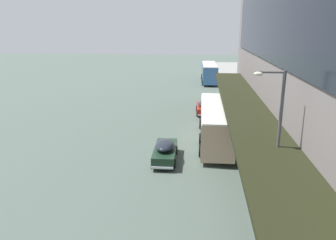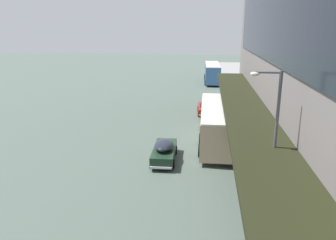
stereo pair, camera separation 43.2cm
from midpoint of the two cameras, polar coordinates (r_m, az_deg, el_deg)
The scene contains 6 objects.
transit_bus_kerbside_front at distance 28.68m, azimuth 8.68°, elevation -0.29°, with size 2.78×11.48×3.25m.
transit_bus_kerbside_rear at distance 61.40m, azimuth 7.91°, elevation 8.31°, with size 2.96×11.42×3.38m.
sedan_trailing_mid at distance 24.73m, azimuth -0.17°, elevation -5.36°, with size 1.83×4.70×1.62m.
sedan_oncoming_front at distance 38.45m, azimuth 6.99°, elevation 2.14°, with size 2.10×4.54×1.46m.
street_lamp at distance 16.84m, azimuth 18.38°, elevation -2.84°, with size 1.50×0.28×7.65m.
fire_hydrant at distance 16.39m, azimuth 18.37°, elevation -19.26°, with size 0.20×0.40×0.70m.
Camera 2 is at (3.57, -7.14, 9.67)m, focal length 35.00 mm.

